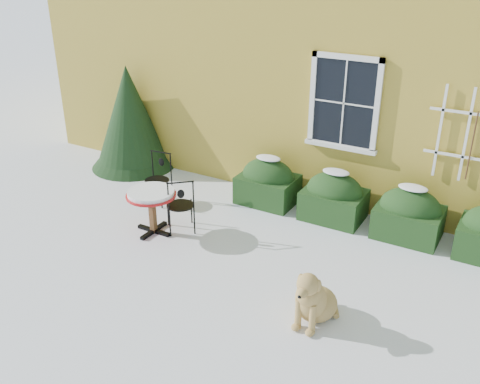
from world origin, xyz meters
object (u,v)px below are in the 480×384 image
Objects in this scene: patio_chair_near at (181,205)px; dog at (313,300)px; bistro_table at (151,198)px; evergreen_shrub at (131,127)px; patio_chair_far at (158,178)px.

patio_chair_near is 3.07m from dog.
dog reaches higher than bistro_table.
evergreen_shrub is 2.24× the size of patio_chair_near.
patio_chair_near is 1.25m from patio_chair_far.
bistro_table is at bearing 167.78° from dog.
patio_chair_far reaches higher than dog.
bistro_table is at bearing -43.74° from evergreen_shrub.
dog is (3.89, -1.84, -0.13)m from patio_chair_far.
bistro_table is 0.49m from patio_chair_near.
dog is at bearing -32.43° from patio_chair_far.
patio_chair_near reaches higher than dog.
dog is (5.47, -2.98, -0.54)m from evergreen_shrub.
patio_chair_near is at bearing 36.94° from bistro_table.
evergreen_shrub is 2.31× the size of patio_chair_far.
patio_chair_near reaches higher than bistro_table.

